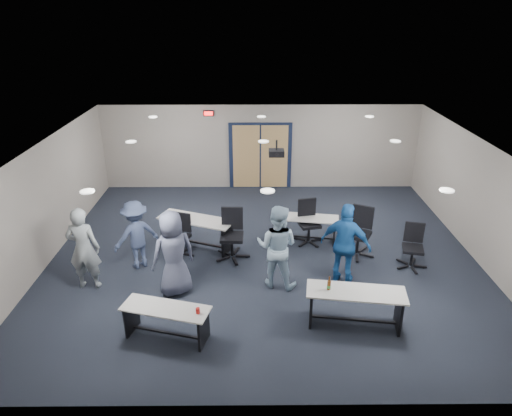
{
  "coord_description": "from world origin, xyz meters",
  "views": [
    {
      "loc": [
        -0.25,
        -9.54,
        5.51
      ],
      "look_at": [
        -0.18,
        -0.3,
        1.37
      ],
      "focal_mm": 32.0,
      "sensor_mm": 36.0,
      "label": 1
    }
  ],
  "objects_px": {
    "chair_back_a": "(179,236)",
    "person_gray": "(84,249)",
    "chair_back_d": "(359,233)",
    "chair_loose_right": "(413,247)",
    "person_lightblue": "(277,246)",
    "table_back_right": "(306,224)",
    "person_navy": "(346,245)",
    "person_back": "(136,235)",
    "table_front_right": "(355,302)",
    "chair_back_b": "(232,235)",
    "table_front_left": "(167,317)",
    "chair_back_c": "(309,223)",
    "person_plaid": "(173,253)",
    "table_back_left": "(196,228)"
  },
  "relations": [
    {
      "from": "chair_back_a",
      "to": "person_gray",
      "type": "bearing_deg",
      "value": -123.52
    },
    {
      "from": "chair_back_a",
      "to": "chair_back_d",
      "type": "relative_size",
      "value": 0.86
    },
    {
      "from": "chair_loose_right",
      "to": "person_lightblue",
      "type": "bearing_deg",
      "value": -154.22
    },
    {
      "from": "table_back_right",
      "to": "person_navy",
      "type": "height_order",
      "value": "person_navy"
    },
    {
      "from": "person_lightblue",
      "to": "person_back",
      "type": "height_order",
      "value": "person_lightblue"
    },
    {
      "from": "person_gray",
      "to": "chair_back_a",
      "type": "bearing_deg",
      "value": -142.17
    },
    {
      "from": "person_gray",
      "to": "person_navy",
      "type": "xyz_separation_m",
      "value": [
        5.43,
        0.12,
        0.0
      ]
    },
    {
      "from": "table_front_right",
      "to": "table_back_right",
      "type": "bearing_deg",
      "value": 107.0
    },
    {
      "from": "person_gray",
      "to": "person_lightblue",
      "type": "bearing_deg",
      "value": -178.55
    },
    {
      "from": "chair_back_b",
      "to": "person_navy",
      "type": "bearing_deg",
      "value": -21.87
    },
    {
      "from": "chair_back_b",
      "to": "table_front_left",
      "type": "bearing_deg",
      "value": -108.7
    },
    {
      "from": "chair_loose_right",
      "to": "person_back",
      "type": "bearing_deg",
      "value": -167.25
    },
    {
      "from": "table_front_left",
      "to": "person_back",
      "type": "bearing_deg",
      "value": 128.5
    },
    {
      "from": "chair_back_a",
      "to": "chair_back_c",
      "type": "bearing_deg",
      "value": 30.23
    },
    {
      "from": "chair_back_d",
      "to": "person_lightblue",
      "type": "distance_m",
      "value": 2.37
    },
    {
      "from": "chair_back_b",
      "to": "chair_back_d",
      "type": "relative_size",
      "value": 1.01
    },
    {
      "from": "person_plaid",
      "to": "chair_back_d",
      "type": "bearing_deg",
      "value": 171.86
    },
    {
      "from": "chair_loose_right",
      "to": "person_plaid",
      "type": "xyz_separation_m",
      "value": [
        -5.22,
        -0.95,
        0.4
      ]
    },
    {
      "from": "table_front_left",
      "to": "person_back",
      "type": "height_order",
      "value": "person_back"
    },
    {
      "from": "table_back_right",
      "to": "chair_back_d",
      "type": "bearing_deg",
      "value": -24.21
    },
    {
      "from": "person_plaid",
      "to": "person_back",
      "type": "height_order",
      "value": "person_plaid"
    },
    {
      "from": "chair_back_d",
      "to": "table_front_left",
      "type": "bearing_deg",
      "value": -116.31
    },
    {
      "from": "table_front_right",
      "to": "chair_back_d",
      "type": "distance_m",
      "value": 2.68
    },
    {
      "from": "chair_back_c",
      "to": "chair_back_b",
      "type": "bearing_deg",
      "value": -170.87
    },
    {
      "from": "chair_back_b",
      "to": "person_navy",
      "type": "relative_size",
      "value": 0.66
    },
    {
      "from": "person_navy",
      "to": "person_lightblue",
      "type": "bearing_deg",
      "value": 28.36
    },
    {
      "from": "table_front_left",
      "to": "person_plaid",
      "type": "relative_size",
      "value": 0.9
    },
    {
      "from": "table_back_left",
      "to": "person_back",
      "type": "height_order",
      "value": "person_back"
    },
    {
      "from": "table_back_left",
      "to": "chair_back_d",
      "type": "distance_m",
      "value": 3.91
    },
    {
      "from": "table_front_left",
      "to": "person_navy",
      "type": "bearing_deg",
      "value": 41.99
    },
    {
      "from": "person_lightblue",
      "to": "table_front_right",
      "type": "bearing_deg",
      "value": 152.95
    },
    {
      "from": "chair_back_b",
      "to": "person_navy",
      "type": "height_order",
      "value": "person_navy"
    },
    {
      "from": "person_plaid",
      "to": "table_back_left",
      "type": "bearing_deg",
      "value": -124.95
    },
    {
      "from": "chair_back_c",
      "to": "table_front_left",
      "type": "bearing_deg",
      "value": -141.98
    },
    {
      "from": "table_back_left",
      "to": "person_lightblue",
      "type": "bearing_deg",
      "value": -20.01
    },
    {
      "from": "chair_back_d",
      "to": "chair_loose_right",
      "type": "relative_size",
      "value": 1.16
    },
    {
      "from": "table_back_right",
      "to": "person_back",
      "type": "height_order",
      "value": "person_back"
    },
    {
      "from": "table_front_left",
      "to": "person_lightblue",
      "type": "height_order",
      "value": "person_lightblue"
    },
    {
      "from": "chair_back_b",
      "to": "person_back",
      "type": "height_order",
      "value": "person_back"
    },
    {
      "from": "chair_back_d",
      "to": "chair_loose_right",
      "type": "xyz_separation_m",
      "value": [
        1.12,
        -0.57,
        -0.08
      ]
    },
    {
      "from": "table_front_right",
      "to": "person_back",
      "type": "xyz_separation_m",
      "value": [
        -4.48,
        2.13,
        0.3
      ]
    },
    {
      "from": "chair_back_c",
      "to": "person_back",
      "type": "bearing_deg",
      "value": -177.1
    },
    {
      "from": "table_back_left",
      "to": "chair_back_a",
      "type": "relative_size",
      "value": 1.92
    },
    {
      "from": "chair_back_b",
      "to": "person_plaid",
      "type": "bearing_deg",
      "value": -127.09
    },
    {
      "from": "chair_back_d",
      "to": "person_gray",
      "type": "bearing_deg",
      "value": -140.22
    },
    {
      "from": "person_back",
      "to": "person_navy",
      "type": "bearing_deg",
      "value": 136.24
    },
    {
      "from": "chair_back_d",
      "to": "person_plaid",
      "type": "relative_size",
      "value": 0.65
    },
    {
      "from": "chair_back_c",
      "to": "person_plaid",
      "type": "bearing_deg",
      "value": -157.06
    },
    {
      "from": "table_front_left",
      "to": "table_front_right",
      "type": "bearing_deg",
      "value": 20.74
    },
    {
      "from": "person_gray",
      "to": "person_lightblue",
      "type": "relative_size",
      "value": 1.0
    }
  ]
}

